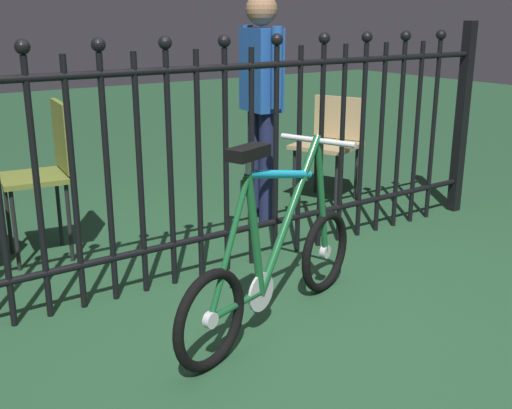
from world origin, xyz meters
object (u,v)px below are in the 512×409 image
(bicycle, at_px, (275,264))
(chair_olive, at_px, (47,164))
(chair_tan, at_px, (331,138))
(person_visitor, at_px, (261,91))

(bicycle, relative_size, chair_olive, 1.41)
(bicycle, distance_m, chair_tan, 2.14)
(chair_tan, bearing_deg, bicycle, -137.99)
(person_visitor, bearing_deg, chair_tan, 7.68)
(chair_olive, bearing_deg, chair_tan, -0.84)
(bicycle, bearing_deg, chair_olive, 111.03)
(chair_olive, bearing_deg, person_visitor, -5.16)
(chair_olive, distance_m, person_visitor, 1.47)
(bicycle, bearing_deg, person_visitor, 57.02)
(bicycle, distance_m, chair_olive, 1.58)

